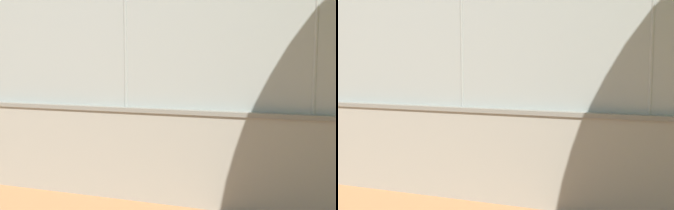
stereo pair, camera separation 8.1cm
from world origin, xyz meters
TOP-DOWN VIEW (x-y plane):
  - ground_plane at (0.00, 0.00)m, footprint 260.00×260.00m
  - perimeter_wall at (-2.29, 9.22)m, footprint 27.50×0.41m
  - fence_panel_on_wall at (-2.29, 9.22)m, footprint 27.02×0.09m
  - player_baseline_waiting at (-5.51, 0.68)m, footprint 1.14×0.77m
  - player_foreground_swinging at (3.02, 1.65)m, footprint 0.81×0.73m
  - sports_ball at (-5.58, 3.01)m, footprint 0.22×0.22m

SIDE VIEW (x-z plane):
  - ground_plane at x=0.00m, z-range 0.00..0.00m
  - perimeter_wall at x=-2.29m, z-range 0.01..1.78m
  - player_baseline_waiting at x=-5.51m, z-range 0.14..1.70m
  - player_foreground_swinging at x=3.02m, z-range 0.14..1.78m
  - sports_ball at x=-5.58m, z-range 0.92..1.14m
  - fence_panel_on_wall at x=-2.29m, z-range 1.78..4.06m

